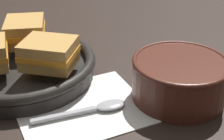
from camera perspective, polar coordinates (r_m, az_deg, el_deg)
name	(u,v)px	position (r m, az deg, el deg)	size (l,w,h in m)	color
ground_plane	(104,89)	(0.60, -1.38, -3.25)	(4.00, 4.00, 0.00)	black
napkin	(82,108)	(0.56, -5.03, -6.26)	(0.22, 0.20, 0.00)	white
soup_bowl	(179,77)	(0.57, 11.15, -1.11)	(0.16, 0.16, 0.07)	#4C2319
spoon	(98,108)	(0.54, -2.27, -6.26)	(0.15, 0.03, 0.01)	#9E9EA3
skillet	(21,67)	(0.65, -14.87, 0.50)	(0.27, 0.36, 0.04)	black
sandwich_near_right	(49,53)	(0.59, -10.40, 2.74)	(0.11, 0.11, 0.05)	#C18E47
sandwich_far_left	(25,31)	(0.69, -14.23, 6.24)	(0.09, 0.10, 0.05)	#C18E47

